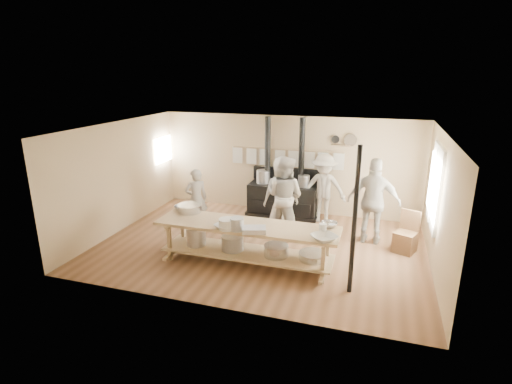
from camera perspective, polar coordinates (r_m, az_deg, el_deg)
ground at (r=8.90m, az=0.57°, el=-7.71°), size 7.00×7.00×0.00m
room_shell at (r=8.36m, az=0.60°, el=2.46°), size 7.00×7.00×7.00m
window_right at (r=8.70m, az=24.26°, el=0.69°), size 0.09×1.50×1.65m
left_opening at (r=11.54m, az=-13.11°, el=5.93°), size 0.00×0.90×0.90m
stove at (r=10.63m, az=3.87°, el=-0.59°), size 1.90×0.75×2.60m
towel_rail at (r=10.63m, az=4.38°, el=5.15°), size 3.00×0.04×0.47m
back_wall_shelf at (r=10.36m, az=12.45°, el=7.04°), size 0.63×0.14×0.32m
prep_table at (r=7.91m, az=-1.40°, el=-6.86°), size 3.60×0.90×0.85m
support_post at (r=6.84m, az=13.88°, el=-4.22°), size 0.08×0.08×2.60m
cook_far_left at (r=9.74m, az=-8.53°, el=-1.00°), size 0.65×0.62×1.49m
cook_left at (r=9.24m, az=4.15°, el=-0.59°), size 1.09×0.96×1.87m
cook_center at (r=9.58m, az=3.75°, el=-0.21°), size 1.04×0.92×1.79m
cook_right at (r=9.11m, az=16.48°, el=-1.31°), size 1.17×0.57×1.94m
cook_by_window at (r=10.18m, az=9.60°, el=0.51°), size 1.18×0.74×1.75m
chair at (r=9.11m, az=20.55°, el=-6.45°), size 0.55×0.55×0.89m
bowl_white_a at (r=7.58m, az=-4.51°, el=-4.92°), size 0.48×0.48×0.09m
bowl_steel_a at (r=8.63m, az=-10.44°, el=-2.32°), size 0.49×0.49×0.11m
bowl_white_b at (r=7.14m, az=9.71°, el=-6.48°), size 0.62×0.62×0.11m
bowl_steel_b at (r=7.75m, az=10.40°, el=-4.64°), size 0.42×0.42×0.10m
roasting_pan at (r=7.40m, az=-0.28°, el=-5.41°), size 0.51×0.41×0.10m
mixing_bowl_large at (r=8.55m, az=-9.45°, el=-2.30°), size 0.65×0.65×0.16m
bucket_galv at (r=7.47m, az=-2.73°, el=-4.60°), size 0.31×0.31×0.24m
deep_bowl_enamel at (r=7.54m, az=-4.14°, el=-4.58°), size 0.40×0.40×0.20m
pitcher at (r=7.36m, az=9.51°, el=-5.28°), size 0.18×0.18×0.21m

